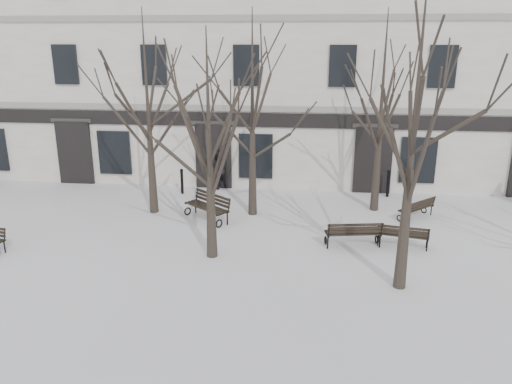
# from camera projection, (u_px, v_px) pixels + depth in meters

# --- Properties ---
(ground) EXTENTS (100.00, 100.00, 0.00)m
(ground) POSITION_uv_depth(u_px,v_px,m) (280.00, 266.00, 14.81)
(ground) COLOR white
(ground) RESTS_ON ground
(building) EXTENTS (40.40, 10.20, 11.40)m
(building) POSITION_uv_depth(u_px,v_px,m) (298.00, 58.00, 25.50)
(building) COLOR silver
(building) RESTS_ON ground
(tree_1) EXTENTS (4.78, 4.78, 6.83)m
(tree_1) POSITION_uv_depth(u_px,v_px,m) (208.00, 119.00, 14.27)
(tree_1) COLOR black
(tree_1) RESTS_ON ground
(tree_2) EXTENTS (5.56, 5.56, 7.94)m
(tree_2) POSITION_uv_depth(u_px,v_px,m) (416.00, 104.00, 12.14)
(tree_2) COLOR black
(tree_2) RESTS_ON ground
(tree_4) EXTENTS (5.29, 5.29, 7.56)m
(tree_4) POSITION_uv_depth(u_px,v_px,m) (147.00, 89.00, 18.12)
(tree_4) COLOR black
(tree_4) RESTS_ON ground
(tree_5) EXTENTS (5.28, 5.28, 7.54)m
(tree_5) POSITION_uv_depth(u_px,v_px,m) (252.00, 90.00, 17.89)
(tree_5) COLOR black
(tree_5) RESTS_ON ground
(tree_6) EXTENTS (5.28, 5.28, 7.54)m
(tree_6) POSITION_uv_depth(u_px,v_px,m) (383.00, 89.00, 18.36)
(tree_6) COLOR black
(tree_6) RESTS_ON ground
(bench_1) EXTENTS (1.87, 0.94, 0.90)m
(bench_1) POSITION_uv_depth(u_px,v_px,m) (354.00, 233.00, 16.08)
(bench_1) COLOR black
(bench_1) RESTS_ON ground
(bench_2) EXTENTS (1.67, 0.87, 0.81)m
(bench_2) POSITION_uv_depth(u_px,v_px,m) (403.00, 235.00, 16.05)
(bench_2) COLOR black
(bench_2) RESTS_ON ground
(bench_3) EXTENTS (1.94, 1.76, 0.99)m
(bench_3) POSITION_uv_depth(u_px,v_px,m) (208.00, 206.00, 18.53)
(bench_3) COLOR black
(bench_3) RESTS_ON ground
(bench_4) EXTENTS (1.52, 1.50, 0.80)m
(bench_4) POSITION_uv_depth(u_px,v_px,m) (418.00, 208.00, 18.62)
(bench_4) COLOR black
(bench_4) RESTS_ON ground
(bollard_a) EXTENTS (0.14, 0.14, 1.12)m
(bollard_a) POSITION_uv_depth(u_px,v_px,m) (182.00, 180.00, 21.64)
(bollard_a) COLOR black
(bollard_a) RESTS_ON ground
(bollard_b) EXTENTS (0.15, 0.15, 1.18)m
(bollard_b) POSITION_uv_depth(u_px,v_px,m) (388.00, 182.00, 21.19)
(bollard_b) COLOR black
(bollard_b) RESTS_ON ground
(pedestrian_b) EXTENTS (1.10, 1.09, 1.79)m
(pedestrian_b) POSITION_uv_depth(u_px,v_px,m) (218.00, 188.00, 22.54)
(pedestrian_b) COLOR black
(pedestrian_b) RESTS_ON ground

